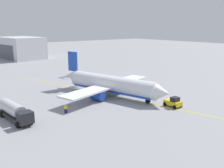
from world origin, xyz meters
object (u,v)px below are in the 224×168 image
at_px(airplane, 111,85).
at_px(pushback_tug, 173,102).
at_px(refueling_worker, 66,109).
at_px(fuel_tanker, 14,111).
at_px(safety_cone_nose, 171,102).

xyz_separation_m(airplane, pushback_tug, (15.01, 5.04, -1.79)).
bearing_deg(refueling_worker, pushback_tug, 61.59).
bearing_deg(airplane, refueling_worker, -73.31).
xyz_separation_m(airplane, fuel_tanker, (1.96, -23.65, -1.07)).
distance_m(fuel_tanker, safety_cone_nose, 32.23).
distance_m(airplane, refueling_worker, 15.39).
xyz_separation_m(airplane, refueling_worker, (4.38, -14.62, -1.98)).
xyz_separation_m(pushback_tug, safety_cone_nose, (-1.79, 1.48, -0.69)).
bearing_deg(airplane, safety_cone_nose, 26.24).
distance_m(airplane, safety_cone_nose, 14.95).
bearing_deg(airplane, fuel_tanker, -85.26).
relative_size(fuel_tanker, pushback_tug, 3.08).
bearing_deg(pushback_tug, refueling_worker, -118.41).
relative_size(fuel_tanker, safety_cone_nose, 17.53).
bearing_deg(airplane, pushback_tug, 18.54).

